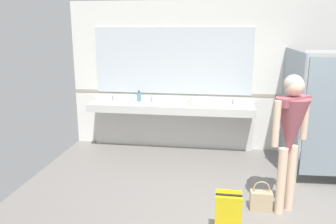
# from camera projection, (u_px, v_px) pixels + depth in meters

# --- Properties ---
(wall_back) EXTENTS (7.31, 0.12, 2.75)m
(wall_back) POSITION_uv_depth(u_px,v_px,m) (265.00, 78.00, 6.27)
(wall_back) COLOR silver
(wall_back) RESTS_ON ground_plane
(wall_back_tile_band) EXTENTS (7.31, 0.01, 0.06)m
(wall_back_tile_band) POSITION_uv_depth(u_px,v_px,m) (264.00, 96.00, 6.29)
(wall_back_tile_band) COLOR #9E937F
(wall_back_tile_band) RESTS_ON wall_back
(vanity_counter) EXTENTS (3.05, 0.55, 1.01)m
(vanity_counter) POSITION_uv_depth(u_px,v_px,m) (171.00, 116.00, 6.43)
(vanity_counter) COLOR silver
(vanity_counter) RESTS_ON ground_plane
(mirror_panel) EXTENTS (2.95, 0.02, 1.23)m
(mirror_panel) POSITION_uv_depth(u_px,v_px,m) (172.00, 61.00, 6.38)
(mirror_panel) COLOR silver
(mirror_panel) RESTS_ON wall_back
(person_standing) EXTENTS (0.56, 0.56, 1.74)m
(person_standing) POSITION_uv_depth(u_px,v_px,m) (291.00, 127.00, 4.08)
(person_standing) COLOR beige
(person_standing) RESTS_ON ground_plane
(handbag) EXTENTS (0.27, 0.14, 0.39)m
(handbag) POSITION_uv_depth(u_px,v_px,m) (261.00, 200.00, 4.35)
(handbag) COLOR tan
(handbag) RESTS_ON ground_plane
(soap_dispenser) EXTENTS (0.07, 0.07, 0.20)m
(soap_dispenser) POSITION_uv_depth(u_px,v_px,m) (139.00, 97.00, 6.52)
(soap_dispenser) COLOR teal
(soap_dispenser) RESTS_ON vanity_counter
(paper_cup) EXTENTS (0.07, 0.07, 0.09)m
(paper_cup) POSITION_uv_depth(u_px,v_px,m) (190.00, 103.00, 6.18)
(paper_cup) COLOR beige
(paper_cup) RESTS_ON vanity_counter
(wet_floor_sign) EXTENTS (0.28, 0.19, 0.55)m
(wet_floor_sign) POSITION_uv_depth(u_px,v_px,m) (228.00, 216.00, 3.68)
(wet_floor_sign) COLOR yellow
(wet_floor_sign) RESTS_ON ground_plane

